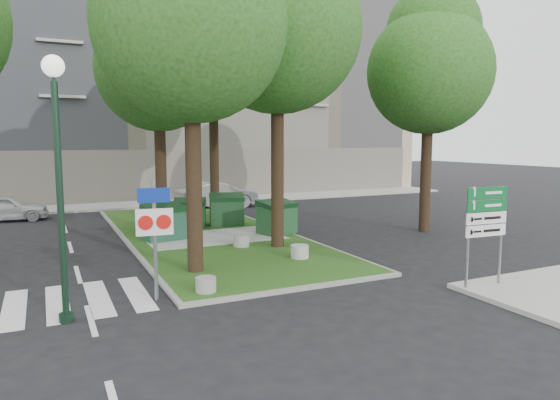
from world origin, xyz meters
TOP-DOWN VIEW (x-y plane):
  - ground at (0.00, 0.00)m, footprint 120.00×120.00m
  - median_island at (0.50, 8.00)m, footprint 6.00×16.00m
  - median_kerb at (0.50, 8.00)m, footprint 6.30×16.30m
  - building_sidewalk at (0.00, 18.50)m, footprint 42.00×3.00m
  - zebra_crossing at (-3.75, 1.50)m, footprint 5.00×3.00m
  - apartment_building at (0.00, 26.00)m, footprint 41.00×12.00m
  - tree_median_near_left at (-1.41, 2.56)m, footprint 5.20×5.20m
  - tree_median_near_right at (2.09, 4.56)m, footprint 5.60×5.60m
  - tree_median_mid at (-0.91, 9.06)m, footprint 4.80×4.80m
  - tree_median_far at (2.29, 12.06)m, footprint 5.80×5.80m
  - tree_street_right at (9.09, 5.06)m, footprint 5.00×5.00m
  - dumpster_a at (-1.31, 7.33)m, footprint 1.61×1.25m
  - dumpster_b at (0.29, 9.54)m, footprint 1.56×1.32m
  - dumpster_c at (1.89, 9.43)m, footprint 1.68×1.37m
  - dumpster_d at (3.00, 6.68)m, footprint 1.65×1.35m
  - bollard_left at (-1.82, 0.50)m, footprint 0.50×0.50m
  - bollard_right at (1.88, 2.62)m, footprint 0.56×0.56m
  - bollard_mid at (0.85, 5.00)m, footprint 0.56×0.56m
  - litter_bin at (2.50, 13.03)m, footprint 0.41×0.41m
  - street_lamp at (-4.97, 0.09)m, footprint 0.43×0.43m
  - traffic_sign_pole at (-2.96, 0.74)m, footprint 0.86×0.15m
  - directional_sign at (4.70, -2.00)m, footprint 1.25×0.16m
  - car_white at (-6.91, 15.50)m, footprint 3.76×1.71m
  - car_silver at (3.50, 15.50)m, footprint 4.67×2.02m

SIDE VIEW (x-z plane):
  - ground at x=0.00m, z-range 0.00..0.00m
  - zebra_crossing at x=-3.75m, z-range 0.00..0.01m
  - median_kerb at x=0.50m, z-range 0.00..0.10m
  - median_island at x=0.50m, z-range 0.00..0.12m
  - building_sidewalk at x=0.00m, z-range 0.00..0.12m
  - bollard_left at x=-1.82m, z-range 0.12..0.48m
  - bollard_mid at x=0.85m, z-range 0.12..0.52m
  - bollard_right at x=1.88m, z-range 0.12..0.52m
  - litter_bin at x=2.50m, z-range 0.12..0.83m
  - car_white at x=-6.91m, z-range 0.00..1.25m
  - dumpster_b at x=0.29m, z-range 0.09..1.33m
  - car_silver at x=3.50m, z-range 0.00..1.50m
  - dumpster_d at x=3.00m, z-range 0.09..1.43m
  - dumpster_a at x=-1.31m, z-range 0.09..1.44m
  - dumpster_c at x=1.89m, z-range 0.09..1.46m
  - directional_sign at x=4.70m, z-range 0.53..3.04m
  - traffic_sign_pole at x=-2.96m, z-range 0.40..3.26m
  - street_lamp at x=-4.97m, z-range 0.70..6.15m
  - tree_median_mid at x=-0.91m, z-range 1.98..11.97m
  - tree_street_right at x=9.09m, z-range 1.95..12.02m
  - tree_median_near_left at x=-1.41m, z-range 2.05..12.58m
  - tree_median_near_right at x=2.09m, z-range 2.26..13.72m
  - apartment_building at x=0.00m, z-range 0.00..16.00m
  - tree_median_far at x=2.29m, z-range 2.36..14.28m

